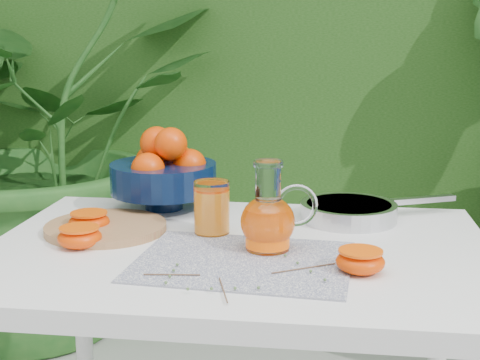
# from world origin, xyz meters

# --- Properties ---
(hedge_backdrop) EXTENTS (8.00, 1.65, 2.50)m
(hedge_backdrop) POSITION_xyz_m (0.06, 2.06, 1.19)
(hedge_backdrop) COLOR #1F4E16
(hedge_backdrop) RESTS_ON ground
(potted_plant_left) EXTENTS (2.23, 2.23, 1.58)m
(potted_plant_left) POSITION_xyz_m (-0.98, 1.29, 0.79)
(potted_plant_left) COLOR #20591E
(potted_plant_left) RESTS_ON ground
(white_table) EXTENTS (1.00, 0.70, 0.75)m
(white_table) POSITION_xyz_m (-0.02, 0.08, 0.67)
(white_table) COLOR white
(white_table) RESTS_ON ground
(placemat) EXTENTS (0.41, 0.33, 0.00)m
(placemat) POSITION_xyz_m (-0.00, -0.01, 0.75)
(placemat) COLOR #0C1144
(placemat) RESTS_ON white_table
(cutting_board) EXTENTS (0.32, 0.32, 0.02)m
(cutting_board) POSITION_xyz_m (-0.32, 0.14, 0.76)
(cutting_board) COLOR olive
(cutting_board) RESTS_ON white_table
(fruit_bowl) EXTENTS (0.33, 0.33, 0.20)m
(fruit_bowl) POSITION_xyz_m (-0.24, 0.35, 0.84)
(fruit_bowl) COLOR black
(fruit_bowl) RESTS_ON white_table
(juice_pitcher) EXTENTS (0.16, 0.12, 0.17)m
(juice_pitcher) POSITION_xyz_m (0.04, 0.06, 0.81)
(juice_pitcher) COLOR white
(juice_pitcher) RESTS_ON white_table
(juice_tumbler) EXTENTS (0.09, 0.09, 0.11)m
(juice_tumbler) POSITION_xyz_m (-0.09, 0.15, 0.81)
(juice_tumbler) COLOR white
(juice_tumbler) RESTS_ON white_table
(saute_pan) EXTENTS (0.39, 0.29, 0.04)m
(saute_pan) POSITION_xyz_m (0.20, 0.30, 0.77)
(saute_pan) COLOR silver
(saute_pan) RESTS_ON white_table
(orange_halves) EXTENTS (0.65, 0.27, 0.04)m
(orange_halves) POSITION_xyz_m (-0.16, 0.05, 0.77)
(orange_halves) COLOR red
(orange_halves) RESTS_ON white_table
(thyme_sprigs) EXTENTS (0.33, 0.23, 0.01)m
(thyme_sprigs) POSITION_xyz_m (-0.00, -0.10, 0.76)
(thyme_sprigs) COLOR brown
(thyme_sprigs) RESTS_ON white_table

